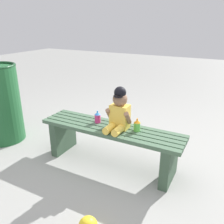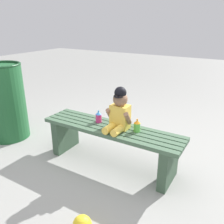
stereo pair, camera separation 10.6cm
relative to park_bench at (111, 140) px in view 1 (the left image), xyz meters
The scene contains 6 objects.
ground_plane 0.27m from the park_bench, 90.00° to the right, with size 16.00×16.00×0.00m, color #999993.
park_bench is the anchor object (origin of this frame).
child_figure 0.33m from the park_bench, ahead, with size 0.23×0.27×0.40m.
sippy_cup_left 0.26m from the park_bench, 166.88° to the left, with size 0.06×0.06×0.12m.
sippy_cup_right 0.32m from the park_bench, ahead, with size 0.06×0.06×0.12m.
trash_bin 1.42m from the park_bench, behind, with size 0.47×0.47×0.92m.
Camera 1 is at (0.98, -1.83, 1.36)m, focal length 38.05 mm.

